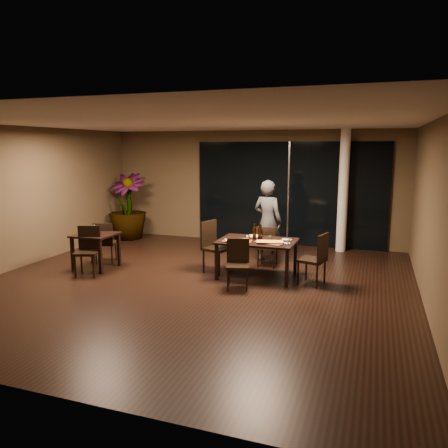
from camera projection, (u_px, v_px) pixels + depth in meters
ground at (195, 284)px, 8.29m from camera, size 8.00×8.00×0.00m
wall_back at (253, 187)px, 11.80m from camera, size 8.00×0.10×3.00m
wall_front at (31, 257)px, 4.26m from camera, size 8.00×0.10×3.00m
wall_left at (20, 197)px, 9.34m from camera, size 0.10×8.00×3.00m
wall_right at (436, 217)px, 6.72m from camera, size 0.10×8.00×3.00m
ceiling at (193, 121)px, 7.77m from camera, size 8.00×8.00×0.04m
window_panel at (289, 194)px, 11.41m from camera, size 5.00×0.06×2.70m
column at (343, 191)px, 10.65m from camera, size 0.24×0.24×3.00m
main_table at (257, 244)px, 8.59m from camera, size 1.50×1.00×0.75m
side_table at (96, 240)px, 9.24m from camera, size 0.80×0.80×0.75m
chair_main_far at (267, 244)px, 9.36m from camera, size 0.42×0.42×0.89m
chair_main_near at (238, 261)px, 7.99m from camera, size 0.51×0.51×0.90m
chair_main_left at (214, 244)px, 9.01m from camera, size 0.61×0.61×1.06m
chair_main_right at (316, 256)px, 8.11m from camera, size 0.56×0.56×0.99m
chair_side_far at (105, 241)px, 9.67m from camera, size 0.54×0.54×0.92m
chair_side_near at (88, 248)px, 8.84m from camera, size 0.57×0.57×0.98m
diner at (268, 221)px, 9.72m from camera, size 0.71×0.57×1.85m
potted_plant at (128, 206)px, 12.23m from camera, size 1.03×1.03×1.84m
pizza_board_left at (237, 241)px, 8.47m from camera, size 0.59×0.33×0.01m
pizza_board_right at (270, 243)px, 8.31m from camera, size 0.63×0.47×0.01m
oblong_pizza_left at (237, 240)px, 8.47m from camera, size 0.49×0.37×0.02m
oblong_pizza_right at (270, 242)px, 8.31m from camera, size 0.53×0.34×0.02m
round_pizza at (254, 236)px, 8.93m from camera, size 0.30×0.30×0.01m
bottle_a at (254, 231)px, 8.65m from camera, size 0.07×0.07×0.32m
bottle_b at (261, 232)px, 8.58m from camera, size 0.07×0.07×0.30m
bottle_c at (260, 231)px, 8.63m from camera, size 0.07×0.07×0.32m
tumbler_left at (248, 237)px, 8.69m from camera, size 0.07×0.07×0.08m
tumbler_right at (270, 238)px, 8.58m from camera, size 0.08×0.08×0.09m
napkin_near at (285, 243)px, 8.26m from camera, size 0.19×0.12×0.01m
napkin_far at (287, 240)px, 8.60m from camera, size 0.19×0.11×0.01m
wine_glass_a at (94, 229)px, 9.29m from camera, size 0.07×0.07×0.17m
wine_glass_b at (98, 230)px, 9.12m from camera, size 0.08×0.08×0.18m
side_napkin at (91, 235)px, 9.04m from camera, size 0.18×0.11×0.01m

